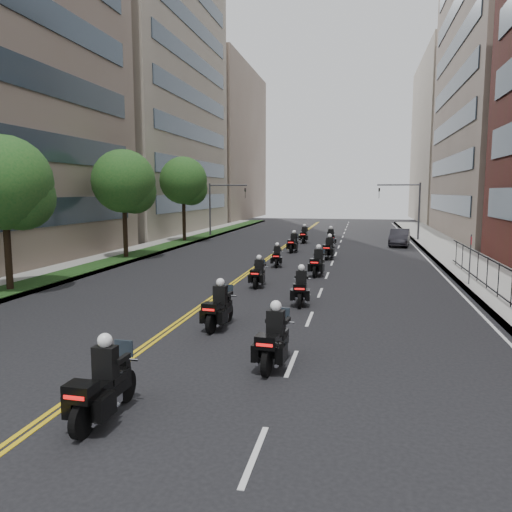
{
  "coord_description": "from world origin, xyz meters",
  "views": [
    {
      "loc": [
        4.97,
        -8.35,
        4.78
      ],
      "look_at": [
        0.4,
        13.48,
        1.88
      ],
      "focal_mm": 35.0,
      "sensor_mm": 36.0,
      "label": 1
    }
  ],
  "objects_px": {
    "motorcycle_8": "(294,244)",
    "parked_sedan": "(400,237)",
    "motorcycle_2": "(219,309)",
    "motorcycle_3": "(301,289)",
    "motorcycle_4": "(259,274)",
    "motorcycle_5": "(318,263)",
    "motorcycle_9": "(331,239)",
    "motorcycle_1": "(274,341)",
    "motorcycle_6": "(277,257)",
    "motorcycle_0": "(103,387)",
    "motorcycle_7": "(329,249)",
    "motorcycle_10": "(304,236)"
  },
  "relations": [
    {
      "from": "motorcycle_1",
      "to": "motorcycle_6",
      "type": "distance_m",
      "value": 18.38
    },
    {
      "from": "motorcycle_6",
      "to": "motorcycle_7",
      "type": "xyz_separation_m",
      "value": [
        3.04,
        4.28,
        0.1
      ]
    },
    {
      "from": "motorcycle_1",
      "to": "motorcycle_7",
      "type": "distance_m",
      "value": 22.42
    },
    {
      "from": "motorcycle_9",
      "to": "motorcycle_3",
      "type": "bearing_deg",
      "value": -95.19
    },
    {
      "from": "motorcycle_7",
      "to": "motorcycle_8",
      "type": "distance_m",
      "value": 4.53
    },
    {
      "from": "motorcycle_4",
      "to": "parked_sedan",
      "type": "bearing_deg",
      "value": 69.01
    },
    {
      "from": "motorcycle_9",
      "to": "motorcycle_4",
      "type": "bearing_deg",
      "value": -102.98
    },
    {
      "from": "motorcycle_3",
      "to": "motorcycle_9",
      "type": "distance_m",
      "value": 22.18
    },
    {
      "from": "motorcycle_9",
      "to": "parked_sedan",
      "type": "bearing_deg",
      "value": 17.31
    },
    {
      "from": "motorcycle_0",
      "to": "motorcycle_3",
      "type": "xyz_separation_m",
      "value": [
        2.78,
        11.66,
        -0.05
      ]
    },
    {
      "from": "motorcycle_0",
      "to": "motorcycle_2",
      "type": "relative_size",
      "value": 1.05
    },
    {
      "from": "motorcycle_8",
      "to": "parked_sedan",
      "type": "relative_size",
      "value": 0.52
    },
    {
      "from": "parked_sedan",
      "to": "motorcycle_2",
      "type": "bearing_deg",
      "value": -98.23
    },
    {
      "from": "motorcycle_6",
      "to": "motorcycle_2",
      "type": "bearing_deg",
      "value": -93.5
    },
    {
      "from": "motorcycle_6",
      "to": "motorcycle_9",
      "type": "bearing_deg",
      "value": 72.0
    },
    {
      "from": "motorcycle_2",
      "to": "motorcycle_8",
      "type": "bearing_deg",
      "value": 95.94
    },
    {
      "from": "motorcycle_7",
      "to": "motorcycle_10",
      "type": "bearing_deg",
      "value": 113.02
    },
    {
      "from": "motorcycle_10",
      "to": "parked_sedan",
      "type": "bearing_deg",
      "value": -3.85
    },
    {
      "from": "motorcycle_4",
      "to": "motorcycle_5",
      "type": "xyz_separation_m",
      "value": [
        2.65,
        3.93,
        0.07
      ]
    },
    {
      "from": "motorcycle_6",
      "to": "motorcycle_4",
      "type": "bearing_deg",
      "value": -93.28
    },
    {
      "from": "motorcycle_0",
      "to": "motorcycle_4",
      "type": "distance_m",
      "value": 15.18
    },
    {
      "from": "motorcycle_2",
      "to": "motorcycle_7",
      "type": "height_order",
      "value": "motorcycle_7"
    },
    {
      "from": "motorcycle_4",
      "to": "motorcycle_10",
      "type": "relative_size",
      "value": 0.91
    },
    {
      "from": "motorcycle_0",
      "to": "parked_sedan",
      "type": "relative_size",
      "value": 0.55
    },
    {
      "from": "motorcycle_0",
      "to": "motorcycle_9",
      "type": "distance_m",
      "value": 33.94
    },
    {
      "from": "motorcycle_4",
      "to": "motorcycle_7",
      "type": "xyz_separation_m",
      "value": [
        2.84,
        11.18,
        0.07
      ]
    },
    {
      "from": "motorcycle_2",
      "to": "motorcycle_3",
      "type": "bearing_deg",
      "value": 65.91
    },
    {
      "from": "motorcycle_0",
      "to": "motorcycle_2",
      "type": "distance_m",
      "value": 7.4
    },
    {
      "from": "motorcycle_5",
      "to": "motorcycle_7",
      "type": "xyz_separation_m",
      "value": [
        0.18,
        7.25,
        0.01
      ]
    },
    {
      "from": "motorcycle_4",
      "to": "motorcycle_8",
      "type": "distance_m",
      "value": 14.59
    },
    {
      "from": "motorcycle_10",
      "to": "motorcycle_5",
      "type": "bearing_deg",
      "value": -79.89
    },
    {
      "from": "motorcycle_2",
      "to": "motorcycle_9",
      "type": "relative_size",
      "value": 0.95
    },
    {
      "from": "motorcycle_5",
      "to": "motorcycle_4",
      "type": "bearing_deg",
      "value": -117.03
    },
    {
      "from": "motorcycle_4",
      "to": "motorcycle_5",
      "type": "relative_size",
      "value": 0.9
    },
    {
      "from": "motorcycle_1",
      "to": "motorcycle_9",
      "type": "xyz_separation_m",
      "value": [
        -0.22,
        29.89,
        0.01
      ]
    },
    {
      "from": "motorcycle_4",
      "to": "motorcycle_9",
      "type": "relative_size",
      "value": 0.87
    },
    {
      "from": "motorcycle_5",
      "to": "motorcycle_8",
      "type": "xyz_separation_m",
      "value": [
        -2.81,
        10.65,
        -0.01
      ]
    },
    {
      "from": "motorcycle_2",
      "to": "motorcycle_8",
      "type": "relative_size",
      "value": 1.0
    },
    {
      "from": "motorcycle_3",
      "to": "motorcycle_5",
      "type": "xyz_separation_m",
      "value": [
        0.09,
        7.46,
        0.03
      ]
    },
    {
      "from": "motorcycle_8",
      "to": "motorcycle_9",
      "type": "distance_m",
      "value": 4.86
    },
    {
      "from": "motorcycle_3",
      "to": "motorcycle_10",
      "type": "xyz_separation_m",
      "value": [
        -2.68,
        25.39,
        0.02
      ]
    },
    {
      "from": "motorcycle_1",
      "to": "motorcycle_8",
      "type": "height_order",
      "value": "motorcycle_1"
    },
    {
      "from": "motorcycle_1",
      "to": "motorcycle_6",
      "type": "bearing_deg",
      "value": 103.91
    },
    {
      "from": "motorcycle_7",
      "to": "motorcycle_9",
      "type": "xyz_separation_m",
      "value": [
        -0.33,
        7.47,
        0.02
      ]
    },
    {
      "from": "motorcycle_5",
      "to": "motorcycle_10",
      "type": "distance_m",
      "value": 18.14
    },
    {
      "from": "motorcycle_0",
      "to": "motorcycle_7",
      "type": "bearing_deg",
      "value": 84.91
    },
    {
      "from": "motorcycle_9",
      "to": "motorcycle_10",
      "type": "height_order",
      "value": "motorcycle_9"
    },
    {
      "from": "motorcycle_3",
      "to": "parked_sedan",
      "type": "distance_m",
      "value": 25.3
    },
    {
      "from": "motorcycle_6",
      "to": "parked_sedan",
      "type": "distance_m",
      "value": 16.58
    },
    {
      "from": "motorcycle_0",
      "to": "motorcycle_4",
      "type": "xyz_separation_m",
      "value": [
        0.22,
        15.18,
        -0.09
      ]
    }
  ]
}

